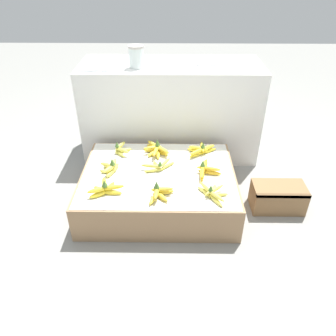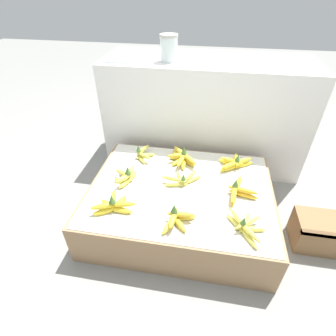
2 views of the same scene
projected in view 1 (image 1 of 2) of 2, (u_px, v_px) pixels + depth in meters
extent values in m
plane|color=gray|center=(159.00, 201.00, 2.45)|extent=(10.00, 10.00, 0.00)
cube|color=#997551|center=(159.00, 187.00, 2.38)|extent=(1.08, 0.84, 0.26)
cube|color=silver|center=(158.00, 173.00, 2.30)|extent=(1.05, 0.81, 0.00)
cube|color=white|center=(171.00, 110.00, 2.86)|extent=(1.49, 0.56, 0.80)
cube|color=olive|center=(278.00, 197.00, 2.33)|extent=(0.37, 0.20, 0.19)
cube|color=brown|center=(284.00, 196.00, 2.21)|extent=(0.37, 0.02, 0.02)
ellipsoid|color=yellow|center=(112.00, 192.00, 2.09)|extent=(0.14, 0.04, 0.03)
ellipsoid|color=yellow|center=(109.00, 188.00, 2.13)|extent=(0.07, 0.14, 0.03)
ellipsoid|color=yellow|center=(102.00, 190.00, 2.11)|extent=(0.13, 0.10, 0.03)
ellipsoid|color=yellow|center=(99.00, 194.00, 2.07)|extent=(0.13, 0.10, 0.03)
ellipsoid|color=yellow|center=(114.00, 187.00, 2.08)|extent=(0.14, 0.06, 0.03)
ellipsoid|color=yellow|center=(104.00, 184.00, 2.11)|extent=(0.06, 0.14, 0.03)
ellipsoid|color=yellow|center=(98.00, 190.00, 2.06)|extent=(0.13, 0.09, 0.03)
cone|color=#4C7533|center=(104.00, 183.00, 2.05)|extent=(0.04, 0.04, 0.05)
ellipsoid|color=gold|center=(154.00, 198.00, 2.04)|extent=(0.08, 0.14, 0.03)
ellipsoid|color=gold|center=(161.00, 196.00, 2.06)|extent=(0.12, 0.13, 0.03)
ellipsoid|color=gold|center=(163.00, 192.00, 2.09)|extent=(0.14, 0.07, 0.03)
ellipsoid|color=gold|center=(157.00, 192.00, 2.04)|extent=(0.04, 0.14, 0.03)
ellipsoid|color=gold|center=(162.00, 189.00, 2.06)|extent=(0.14, 0.04, 0.03)
cone|color=#4C7533|center=(157.00, 184.00, 2.04)|extent=(0.04, 0.04, 0.05)
ellipsoid|color=#DBCC4C|center=(215.00, 200.00, 2.03)|extent=(0.10, 0.15, 0.03)
ellipsoid|color=#DBCC4C|center=(216.00, 195.00, 2.07)|extent=(0.16, 0.04, 0.03)
ellipsoid|color=#DBCC4C|center=(212.00, 191.00, 2.11)|extent=(0.08, 0.15, 0.03)
ellipsoid|color=#DBCC4C|center=(206.00, 192.00, 2.09)|extent=(0.12, 0.13, 0.03)
ellipsoid|color=#DBCC4C|center=(215.00, 195.00, 2.03)|extent=(0.12, 0.14, 0.03)
ellipsoid|color=#DBCC4C|center=(215.00, 190.00, 2.07)|extent=(0.14, 0.12, 0.03)
ellipsoid|color=#DBCC4C|center=(207.00, 188.00, 2.09)|extent=(0.10, 0.15, 0.03)
cone|color=#4C7533|center=(211.00, 188.00, 2.04)|extent=(0.03, 0.03, 0.04)
ellipsoid|color=#DBCC4C|center=(115.00, 168.00, 2.32)|extent=(0.06, 0.12, 0.03)
ellipsoid|color=#DBCC4C|center=(109.00, 168.00, 2.32)|extent=(0.11, 0.10, 0.03)
ellipsoid|color=#DBCC4C|center=(109.00, 171.00, 2.29)|extent=(0.12, 0.05, 0.03)
ellipsoid|color=#DBCC4C|center=(111.00, 173.00, 2.27)|extent=(0.07, 0.12, 0.03)
ellipsoid|color=#DBCC4C|center=(114.00, 163.00, 2.32)|extent=(0.04, 0.12, 0.03)
ellipsoid|color=#DBCC4C|center=(107.00, 165.00, 2.29)|extent=(0.12, 0.08, 0.03)
ellipsoid|color=#DBCC4C|center=(109.00, 169.00, 2.26)|extent=(0.09, 0.11, 0.03)
cone|color=#4C7533|center=(112.00, 162.00, 2.26)|extent=(0.04, 0.04, 0.05)
ellipsoid|color=gold|center=(168.00, 166.00, 2.35)|extent=(0.12, 0.12, 0.02)
ellipsoid|color=gold|center=(157.00, 166.00, 2.35)|extent=(0.08, 0.14, 0.02)
ellipsoid|color=gold|center=(154.00, 170.00, 2.30)|extent=(0.14, 0.06, 0.02)
ellipsoid|color=gold|center=(165.00, 163.00, 2.34)|extent=(0.09, 0.13, 0.02)
ellipsoid|color=gold|center=(151.00, 166.00, 2.31)|extent=(0.14, 0.04, 0.02)
cone|color=#4C7533|center=(160.00, 163.00, 2.28)|extent=(0.03, 0.03, 0.04)
ellipsoid|color=gold|center=(202.00, 174.00, 2.26)|extent=(0.05, 0.17, 0.03)
ellipsoid|color=gold|center=(210.00, 172.00, 2.28)|extent=(0.17, 0.07, 0.03)
ellipsoid|color=gold|center=(204.00, 167.00, 2.33)|extent=(0.08, 0.17, 0.03)
ellipsoid|color=gold|center=(202.00, 171.00, 2.24)|extent=(0.05, 0.17, 0.03)
ellipsoid|color=gold|center=(209.00, 169.00, 2.26)|extent=(0.17, 0.06, 0.03)
ellipsoid|color=gold|center=(204.00, 165.00, 2.30)|extent=(0.08, 0.17, 0.03)
cone|color=#4C7533|center=(203.00, 163.00, 2.25)|extent=(0.04, 0.04, 0.05)
ellipsoid|color=gold|center=(120.00, 153.00, 2.49)|extent=(0.10, 0.12, 0.03)
ellipsoid|color=gold|center=(123.00, 150.00, 2.53)|extent=(0.13, 0.07, 0.03)
ellipsoid|color=gold|center=(118.00, 150.00, 2.54)|extent=(0.04, 0.13, 0.03)
ellipsoid|color=gold|center=(122.00, 150.00, 2.48)|extent=(0.12, 0.09, 0.03)
ellipsoid|color=gold|center=(121.00, 145.00, 2.54)|extent=(0.08, 0.13, 0.03)
cone|color=#4C7533|center=(117.00, 144.00, 2.48)|extent=(0.03, 0.03, 0.04)
ellipsoid|color=gold|center=(153.00, 148.00, 2.56)|extent=(0.12, 0.12, 0.03)
ellipsoid|color=gold|center=(153.00, 150.00, 2.53)|extent=(0.14, 0.04, 0.03)
ellipsoid|color=gold|center=(154.00, 153.00, 2.50)|extent=(0.11, 0.13, 0.03)
ellipsoid|color=gold|center=(158.00, 154.00, 2.48)|extent=(0.04, 0.14, 0.03)
ellipsoid|color=gold|center=(161.00, 152.00, 2.50)|extent=(0.13, 0.11, 0.03)
ellipsoid|color=gold|center=(153.00, 144.00, 2.54)|extent=(0.11, 0.13, 0.03)
ellipsoid|color=gold|center=(152.00, 148.00, 2.50)|extent=(0.14, 0.07, 0.03)
ellipsoid|color=gold|center=(156.00, 151.00, 2.45)|extent=(0.06, 0.14, 0.03)
ellipsoid|color=gold|center=(163.00, 150.00, 2.47)|extent=(0.12, 0.12, 0.03)
cone|color=#4C7533|center=(157.00, 142.00, 2.48)|extent=(0.04, 0.04, 0.05)
ellipsoid|color=yellow|center=(208.00, 151.00, 2.52)|extent=(0.14, 0.10, 0.03)
ellipsoid|color=yellow|center=(202.00, 149.00, 2.54)|extent=(0.03, 0.15, 0.03)
ellipsoid|color=yellow|center=(196.00, 151.00, 2.52)|extent=(0.15, 0.09, 0.03)
ellipsoid|color=yellow|center=(197.00, 154.00, 2.48)|extent=(0.14, 0.11, 0.03)
ellipsoid|color=yellow|center=(207.00, 148.00, 2.51)|extent=(0.14, 0.10, 0.03)
ellipsoid|color=yellow|center=(202.00, 147.00, 2.51)|extent=(0.03, 0.15, 0.03)
ellipsoid|color=yellow|center=(198.00, 148.00, 2.50)|extent=(0.15, 0.08, 0.03)
ellipsoid|color=yellow|center=(198.00, 151.00, 2.46)|extent=(0.13, 0.12, 0.03)
cone|color=#4C7533|center=(203.00, 145.00, 2.47)|extent=(0.03, 0.03, 0.05)
cylinder|color=silver|center=(136.00, 58.00, 2.52)|extent=(0.12, 0.12, 0.15)
cylinder|color=#B7B2A8|center=(136.00, 47.00, 2.47)|extent=(0.12, 0.12, 0.02)
cube|color=white|center=(211.00, 62.00, 2.66)|extent=(0.24, 0.19, 0.02)
cube|color=white|center=(95.00, 67.00, 2.54)|extent=(0.23, 0.18, 0.02)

